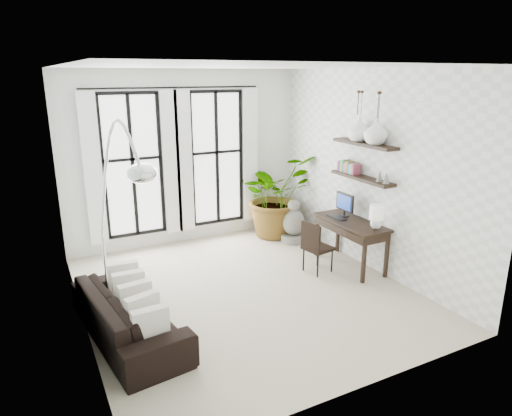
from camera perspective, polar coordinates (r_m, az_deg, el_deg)
floor at (r=6.90m, az=-1.31°, el=-10.35°), size 5.00×5.00×0.00m
ceiling at (r=6.16m, az=-1.51°, el=17.27°), size 5.00×5.00×0.00m
wall_left at (r=5.76m, az=-21.96°, el=0.02°), size 0.00×5.00×5.00m
wall_right at (r=7.57m, az=14.14°, el=4.44°), size 0.00×5.00×5.00m
wall_back at (r=8.61m, az=-8.74°, el=6.16°), size 4.50×0.00×4.50m
windows at (r=8.49m, az=-9.85°, el=5.69°), size 3.26×0.13×2.65m
wall_shelves at (r=7.52m, az=13.02°, el=5.42°), size 0.25×1.30×0.60m
sofa at (r=5.88m, az=-15.66°, el=-12.69°), size 1.09×2.19×0.61m
throw_pillows at (r=5.81m, az=-14.83°, el=-10.86°), size 0.40×1.52×0.40m
plant at (r=8.96m, az=2.41°, el=1.59°), size 1.72×1.57×1.63m
desk at (r=7.59m, az=12.00°, el=-2.12°), size 0.57×1.35×1.19m
desk_chair at (r=7.38m, az=7.37°, el=-4.53°), size 0.47×0.47×0.85m
arc_lamp at (r=5.72m, az=-16.83°, el=4.34°), size 0.77×1.14×2.61m
buddha at (r=8.73m, az=4.70°, el=-2.02°), size 0.47×0.47×0.84m
vase_a at (r=7.22m, az=14.78°, el=9.19°), size 0.37×0.37×0.38m
vase_b at (r=7.52m, az=12.74°, el=9.60°), size 0.37×0.37×0.38m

